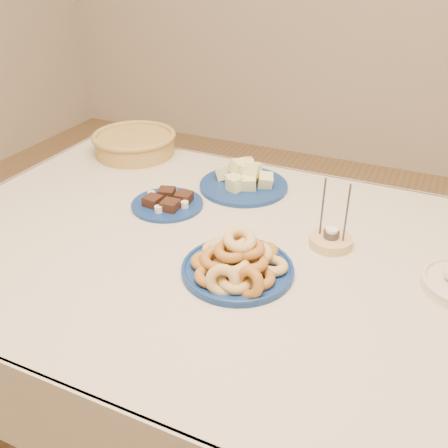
{
  "coord_description": "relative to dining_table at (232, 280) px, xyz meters",
  "views": [
    {
      "loc": [
        0.44,
        -1.01,
        1.47
      ],
      "look_at": [
        0.0,
        -0.05,
        0.85
      ],
      "focal_mm": 40.0,
      "sensor_mm": 36.0,
      "label": 1
    }
  ],
  "objects": [
    {
      "name": "candle_holder",
      "position": [
        0.23,
        0.12,
        0.12
      ],
      "size": [
        0.13,
        0.13,
        0.19
      ],
      "rotation": [
        0.0,
        0.0,
        -0.15
      ],
      "color": "tan",
      "rests_on": "dining_table"
    },
    {
      "name": "ground",
      "position": [
        0.0,
        0.0,
        -0.64
      ],
      "size": [
        5.0,
        5.0,
        0.0
      ],
      "primitive_type": "plane",
      "color": "olive",
      "rests_on": "ground"
    },
    {
      "name": "donut_platter",
      "position": [
        0.06,
        -0.1,
        0.14
      ],
      "size": [
        0.32,
        0.32,
        0.13
      ],
      "rotation": [
        0.0,
        0.0,
        0.17
      ],
      "color": "navy",
      "rests_on": "dining_table"
    },
    {
      "name": "brownie_plate",
      "position": [
        -0.27,
        0.13,
        0.12
      ],
      "size": [
        0.24,
        0.24,
        0.04
      ],
      "rotation": [
        0.0,
        0.0,
        0.1
      ],
      "color": "navy",
      "rests_on": "dining_table"
    },
    {
      "name": "wicker_basket",
      "position": [
        -0.59,
        0.44,
        0.15
      ],
      "size": [
        0.37,
        0.37,
        0.08
      ],
      "rotation": [
        0.0,
        0.0,
        -0.25
      ],
      "color": "olive",
      "rests_on": "dining_table"
    },
    {
      "name": "dining_table",
      "position": [
        0.0,
        0.0,
        0.0
      ],
      "size": [
        1.71,
        1.11,
        0.75
      ],
      "color": "brown",
      "rests_on": "ground"
    },
    {
      "name": "melon_plate",
      "position": [
        -0.11,
        0.35,
        0.13
      ],
      "size": [
        0.35,
        0.35,
        0.1
      ],
      "rotation": [
        0.0,
        0.0,
        -0.28
      ],
      "color": "navy",
      "rests_on": "dining_table"
    }
  ]
}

